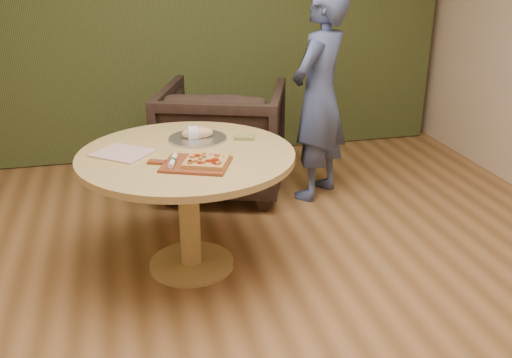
{
  "coord_description": "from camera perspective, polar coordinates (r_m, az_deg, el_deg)",
  "views": [
    {
      "loc": [
        -0.62,
        -2.31,
        1.85
      ],
      "look_at": [
        -0.0,
        0.25,
        0.77
      ],
      "focal_mm": 40.0,
      "sensor_mm": 36.0,
      "label": 1
    }
  ],
  "objects": [
    {
      "name": "person_standing",
      "position": [
        4.36,
        6.34,
        8.24
      ],
      "size": [
        0.69,
        0.68,
        1.61
      ],
      "primitive_type": "imported",
      "rotation": [
        0.0,
        0.0,
        3.89
      ],
      "color": "#445587",
      "rests_on": "ground"
    },
    {
      "name": "curtain",
      "position": [
        5.26,
        -7.14,
        17.21
      ],
      "size": [
        4.8,
        0.14,
        2.78
      ],
      "primitive_type": "cube",
      "color": "#303C1B",
      "rests_on": "ground"
    },
    {
      "name": "room_shell",
      "position": [
        2.43,
        1.48,
        11.56
      ],
      "size": [
        5.04,
        6.04,
        2.84
      ],
      "color": "#996A3D",
      "rests_on": "ground"
    },
    {
      "name": "flatbread_pizza",
      "position": [
        3.09,
        -5.01,
        1.82
      ],
      "size": [
        0.29,
        0.29,
        0.04
      ],
      "rotation": [
        0.0,
        0.0,
        -0.39
      ],
      "color": "tan",
      "rests_on": "pizza_paddle"
    },
    {
      "name": "newspaper",
      "position": [
        3.35,
        -13.2,
        2.54
      ],
      "size": [
        0.39,
        0.38,
        0.01
      ],
      "primitive_type": "cube",
      "rotation": [
        0.0,
        0.0,
        -0.68
      ],
      "color": "white",
      "rests_on": "pedestal_table"
    },
    {
      "name": "cutlery_roll",
      "position": [
        3.1,
        -8.31,
        1.81
      ],
      "size": [
        0.07,
        0.2,
        0.03
      ],
      "rotation": [
        0.0,
        0.0,
        -0.24
      ],
      "color": "silver",
      "rests_on": "pizza_paddle"
    },
    {
      "name": "pizza_paddle",
      "position": [
        3.1,
        -6.18,
        1.48
      ],
      "size": [
        0.47,
        0.39,
        0.01
      ],
      "rotation": [
        0.0,
        0.0,
        -0.39
      ],
      "color": "brown",
      "rests_on": "pedestal_table"
    },
    {
      "name": "armchair",
      "position": [
        4.53,
        -3.33,
        4.61
      ],
      "size": [
        1.17,
        1.13,
        0.96
      ],
      "primitive_type": "imported",
      "rotation": [
        0.0,
        0.0,
        2.8
      ],
      "color": "black",
      "rests_on": "ground"
    },
    {
      "name": "bread_roll",
      "position": [
        3.51,
        -6.02,
        4.59
      ],
      "size": [
        0.19,
        0.09,
        0.09
      ],
      "color": "#E3BA8B",
      "rests_on": "serving_tray"
    },
    {
      "name": "green_packet",
      "position": [
        3.53,
        -1.17,
        4.24
      ],
      "size": [
        0.14,
        0.13,
        0.02
      ],
      "primitive_type": "cube",
      "rotation": [
        0.0,
        0.0,
        -0.3
      ],
      "color": "olive",
      "rests_on": "pedestal_table"
    },
    {
      "name": "pedestal_table",
      "position": [
        3.36,
        -6.88,
        0.38
      ],
      "size": [
        1.26,
        1.26,
        0.75
      ],
      "rotation": [
        0.0,
        0.0,
        -0.19
      ],
      "color": "tan",
      "rests_on": "ground"
    },
    {
      "name": "serving_tray",
      "position": [
        3.52,
        -5.85,
        4.04
      ],
      "size": [
        0.36,
        0.36,
        0.02
      ],
      "color": "silver",
      "rests_on": "pedestal_table"
    }
  ]
}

